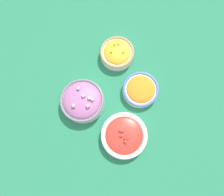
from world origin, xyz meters
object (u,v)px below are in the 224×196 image
bowl_red_onion (83,101)px  bowl_squash (117,53)px  bowl_carrots (141,90)px  bowl_cherry_tomatoes (124,135)px

bowl_red_onion → bowl_squash: bearing=145.5°
bowl_red_onion → bowl_carrots: (-0.05, 0.25, -0.01)m
bowl_red_onion → bowl_cherry_tomatoes: bearing=50.2°
bowl_squash → bowl_carrots: (0.17, 0.10, -0.01)m
bowl_red_onion → bowl_carrots: bearing=101.4°
bowl_cherry_tomatoes → bowl_carrots: bowl_cherry_tomatoes is taller
bowl_cherry_tomatoes → bowl_red_onion: (-0.15, -0.18, 0.01)m
bowl_cherry_tomatoes → bowl_red_onion: 0.23m
bowl_squash → bowl_carrots: 0.20m
bowl_cherry_tomatoes → bowl_red_onion: bowl_red_onion is taller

